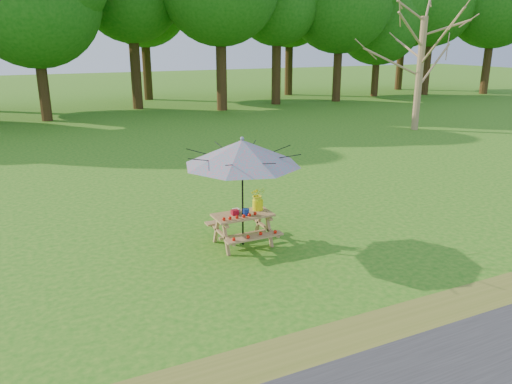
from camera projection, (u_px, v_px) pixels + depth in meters
name	position (u px, v px, depth m)	size (l,w,h in m)	color
ground	(451.00, 226.00, 11.34)	(120.00, 120.00, 0.00)	#217015
picnic_table	(243.00, 230.00, 10.25)	(1.20, 1.32, 0.67)	#A96E4C
patio_umbrella	(242.00, 153.00, 9.78)	(2.60, 2.60, 2.27)	black
produce_bins	(240.00, 212.00, 10.13)	(0.33, 0.39, 0.13)	#AA0D22
tomatoes_row	(240.00, 216.00, 9.93)	(0.77, 0.13, 0.07)	red
flower_bucket	(258.00, 198.00, 10.33)	(0.36, 0.33, 0.50)	#FAFF0D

